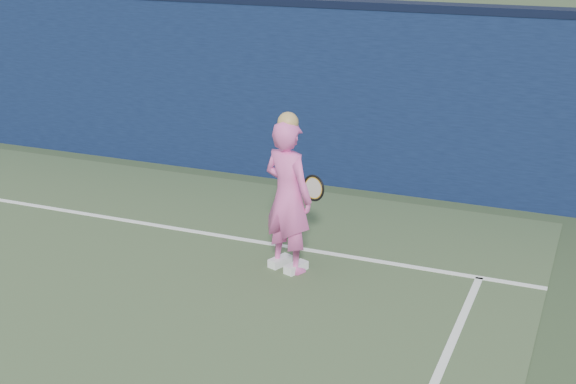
% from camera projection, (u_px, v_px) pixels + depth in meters
% --- Properties ---
extents(backstop_wall, '(24.00, 0.40, 2.50)m').
position_uv_depth(backstop_wall, '(193.00, 85.00, 12.08)').
color(backstop_wall, '#0B1532').
rests_on(backstop_wall, ground).
extents(player, '(0.72, 0.60, 1.77)m').
position_uv_depth(player, '(288.00, 196.00, 8.55)').
color(player, '#F35EB6').
rests_on(player, ground).
extents(racket, '(0.49, 0.34, 0.30)m').
position_uv_depth(racket, '(312.00, 188.00, 8.84)').
color(racket, black).
rests_on(racket, ground).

